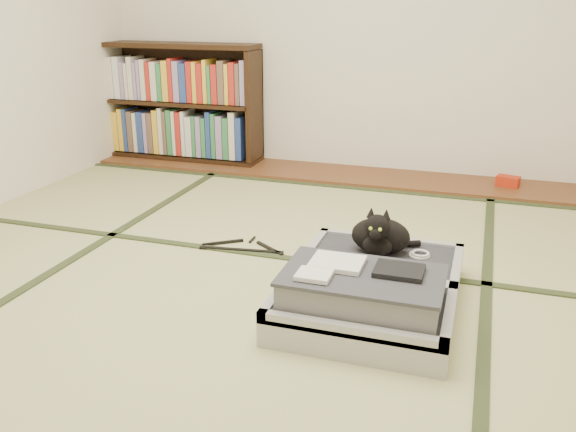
% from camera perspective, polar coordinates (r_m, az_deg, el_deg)
% --- Properties ---
extents(floor, '(4.50, 4.50, 0.00)m').
position_cam_1_polar(floor, '(2.77, -3.26, -7.08)').
color(floor, '#BDBD7E').
rests_on(floor, ground).
extents(wood_strip, '(4.00, 0.50, 0.02)m').
position_cam_1_polar(wood_strip, '(4.57, 5.87, 3.84)').
color(wood_strip, brown).
rests_on(wood_strip, ground).
extents(red_item, '(0.17, 0.13, 0.07)m').
position_cam_1_polar(red_item, '(4.49, 19.88, 3.09)').
color(red_item, '#B1240E').
rests_on(red_item, wood_strip).
extents(tatami_borders, '(4.00, 4.50, 0.01)m').
position_cam_1_polar(tatami_borders, '(3.19, -0.05, -3.24)').
color(tatami_borders, '#2D381E').
rests_on(tatami_borders, ground).
extents(bookcase, '(1.30, 0.30, 0.92)m').
position_cam_1_polar(bookcase, '(5.02, -9.99, 10.24)').
color(bookcase, black).
rests_on(bookcase, wood_strip).
extents(suitcase, '(0.70, 0.93, 0.28)m').
position_cam_1_polar(suitcase, '(2.59, 7.71, -6.84)').
color(suitcase, '#9F9FA3').
rests_on(suitcase, floor).
extents(cat, '(0.31, 0.31, 0.25)m').
position_cam_1_polar(cat, '(2.81, 8.61, -1.84)').
color(cat, black).
rests_on(cat, suitcase).
extents(cable_coil, '(0.10, 0.10, 0.02)m').
position_cam_1_polar(cable_coil, '(2.85, 12.22, -3.52)').
color(cable_coil, white).
rests_on(cable_coil, suitcase).
extents(hanger, '(0.46, 0.24, 0.01)m').
position_cam_1_polar(hanger, '(3.23, -4.15, -2.97)').
color(hanger, black).
rests_on(hanger, floor).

